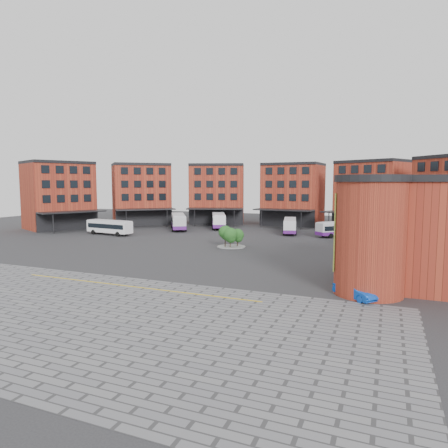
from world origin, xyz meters
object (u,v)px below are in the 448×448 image
at_px(bus_b, 178,221).
at_px(blue_car, 355,291).
at_px(bus_f, 381,236).
at_px(bus_a, 109,226).
at_px(bus_c, 219,220).
at_px(bus_e, 341,228).
at_px(tree_island, 231,236).
at_px(bus_d, 290,225).

distance_m(bus_b, blue_car, 55.48).
height_order(bus_b, bus_f, bus_b).
height_order(bus_a, blue_car, bus_a).
height_order(bus_c, bus_e, bus_c).
distance_m(bus_b, bus_c, 9.06).
relative_size(bus_b, bus_c, 0.97).
distance_m(bus_b, bus_f, 41.18).
bearing_deg(bus_a, blue_car, -112.55).
height_order(bus_e, bus_f, bus_f).
distance_m(bus_c, bus_e, 27.10).
bearing_deg(tree_island, blue_car, -47.12).
bearing_deg(bus_e, bus_c, -144.97).
relative_size(bus_a, blue_car, 2.46).
distance_m(bus_b, bus_d, 23.69).
height_order(bus_d, bus_f, bus_f).
bearing_deg(bus_b, bus_e, -28.69).
relative_size(bus_a, bus_f, 1.06).
bearing_deg(bus_e, bus_d, -142.90).
height_order(bus_a, bus_f, bus_f).
distance_m(bus_d, bus_e, 10.03).
xyz_separation_m(tree_island, bus_b, (-19.14, 17.88, -0.07)).
bearing_deg(bus_d, bus_b, 174.42).
xyz_separation_m(bus_b, bus_f, (40.46, -7.68, -0.15)).
relative_size(tree_island, blue_car, 1.07).
height_order(bus_a, bus_b, bus_b).
xyz_separation_m(tree_island, bus_a, (-27.18, 5.16, -0.18)).
bearing_deg(bus_e, tree_island, -81.82).
height_order(bus_b, bus_c, bus_b).
bearing_deg(bus_c, bus_e, -34.62).
xyz_separation_m(bus_b, blue_car, (39.08, -39.36, -1.11)).
relative_size(bus_e, blue_car, 2.13).
relative_size(bus_b, blue_car, 2.77).
relative_size(bus_f, blue_car, 2.33).
distance_m(bus_a, bus_f, 48.76).
bearing_deg(bus_e, blue_car, -37.67).
bearing_deg(bus_a, bus_f, -77.14).
bearing_deg(tree_island, bus_c, 117.38).
distance_m(tree_island, blue_car, 29.33).
distance_m(bus_c, bus_d, 17.08).
xyz_separation_m(bus_a, bus_c, (14.78, 18.78, 0.11)).
bearing_deg(bus_f, bus_e, 174.58).
height_order(bus_b, bus_d, bus_b).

